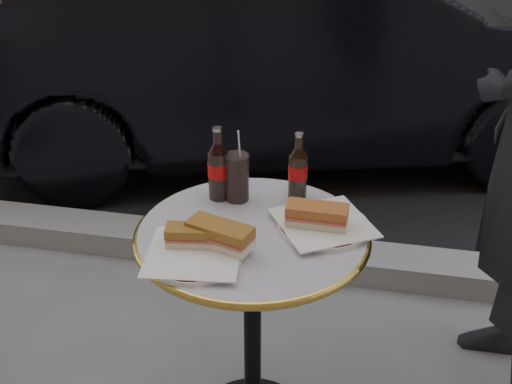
% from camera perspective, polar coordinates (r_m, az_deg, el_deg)
% --- Properties ---
extents(asphalt_road, '(40.00, 8.00, 0.00)m').
position_cam_1_polar(asphalt_road, '(6.61, 8.90, 13.98)').
color(asphalt_road, black).
rests_on(asphalt_road, ground).
extents(curb, '(40.00, 0.20, 0.12)m').
position_cam_1_polar(curb, '(2.80, 3.51, -5.72)').
color(curb, gray).
rests_on(curb, ground).
extents(bistro_table, '(0.62, 0.62, 0.73)m').
position_cam_1_polar(bistro_table, '(1.90, -0.31, -12.82)').
color(bistro_table, '#BAB2C4').
rests_on(bistro_table, ground).
extents(plate_left, '(0.25, 0.25, 0.01)m').
position_cam_1_polar(plate_left, '(1.58, -5.52, -5.67)').
color(plate_left, white).
rests_on(plate_left, bistro_table).
extents(plate_right, '(0.31, 0.31, 0.01)m').
position_cam_1_polar(plate_right, '(1.70, 6.02, -2.98)').
color(plate_right, white).
rests_on(plate_right, bistro_table).
extents(sandwich_left_a, '(0.15, 0.09, 0.05)m').
position_cam_1_polar(sandwich_left_a, '(1.60, -5.53, -3.96)').
color(sandwich_left_a, '#915E24').
rests_on(sandwich_left_a, plate_left).
extents(sandwich_left_b, '(0.18, 0.12, 0.06)m').
position_cam_1_polar(sandwich_left_b, '(1.58, -3.22, -3.91)').
color(sandwich_left_b, '#935E25').
rests_on(sandwich_left_b, plate_left).
extents(sandwich_right, '(0.16, 0.08, 0.06)m').
position_cam_1_polar(sandwich_right, '(1.67, 5.44, -2.18)').
color(sandwich_right, '#B25F2D').
rests_on(sandwich_right, plate_right).
extents(cola_bottle_left, '(0.08, 0.08, 0.22)m').
position_cam_1_polar(cola_bottle_left, '(1.79, -3.38, 2.56)').
color(cola_bottle_left, black).
rests_on(cola_bottle_left, bistro_table).
extents(cola_bottle_right, '(0.06, 0.06, 0.20)m').
position_cam_1_polar(cola_bottle_right, '(1.80, 3.76, 2.34)').
color(cola_bottle_right, black).
rests_on(cola_bottle_right, bistro_table).
extents(cola_glass, '(0.09, 0.09, 0.14)m').
position_cam_1_polar(cola_glass, '(1.80, -1.69, 1.33)').
color(cola_glass, black).
rests_on(cola_glass, bistro_table).
extents(parked_car, '(2.34, 4.05, 1.26)m').
position_cam_1_polar(parked_car, '(3.67, 3.28, 12.76)').
color(parked_car, black).
rests_on(parked_car, ground).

